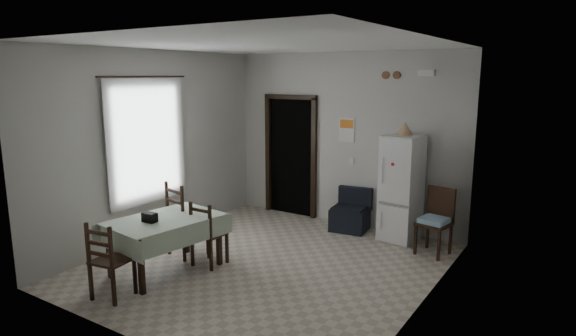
# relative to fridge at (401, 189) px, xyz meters

# --- Properties ---
(ground) EXTENTS (4.50, 4.50, 0.00)m
(ground) POSITION_rel_fridge_xyz_m (-1.14, -1.93, -0.82)
(ground) COLOR #BCAE9A
(ground) RESTS_ON ground
(ceiling) EXTENTS (4.20, 4.50, 0.02)m
(ceiling) POSITION_rel_fridge_xyz_m (-1.14, -1.93, 2.08)
(ceiling) COLOR white
(ceiling) RESTS_ON ground
(wall_back) EXTENTS (4.20, 0.02, 2.90)m
(wall_back) POSITION_rel_fridge_xyz_m (-1.14, 0.32, 0.63)
(wall_back) COLOR beige
(wall_back) RESTS_ON ground
(wall_front) EXTENTS (4.20, 0.02, 2.90)m
(wall_front) POSITION_rel_fridge_xyz_m (-1.14, -4.18, 0.63)
(wall_front) COLOR beige
(wall_front) RESTS_ON ground
(wall_left) EXTENTS (0.02, 4.50, 2.90)m
(wall_left) POSITION_rel_fridge_xyz_m (-3.24, -1.93, 0.63)
(wall_left) COLOR beige
(wall_left) RESTS_ON ground
(wall_right) EXTENTS (0.02, 4.50, 2.90)m
(wall_right) POSITION_rel_fridge_xyz_m (0.96, -1.93, 0.63)
(wall_right) COLOR beige
(wall_right) RESTS_ON ground
(doorway) EXTENTS (1.06, 0.52, 2.22)m
(doorway) POSITION_rel_fridge_xyz_m (-2.19, 0.52, 0.24)
(doorway) COLOR black
(doorway) RESTS_ON ground
(window_recess) EXTENTS (0.10, 1.20, 1.60)m
(window_recess) POSITION_rel_fridge_xyz_m (-3.29, -2.13, 0.73)
(window_recess) COLOR silver
(window_recess) RESTS_ON ground
(curtain) EXTENTS (0.02, 1.45, 1.85)m
(curtain) POSITION_rel_fridge_xyz_m (-3.18, -2.13, 0.73)
(curtain) COLOR silver
(curtain) RESTS_ON ground
(curtain_rod) EXTENTS (0.02, 1.60, 0.02)m
(curtain_rod) POSITION_rel_fridge_xyz_m (-3.17, -2.13, 1.68)
(curtain_rod) COLOR black
(curtain_rod) RESTS_ON ground
(calendar) EXTENTS (0.28, 0.02, 0.40)m
(calendar) POSITION_rel_fridge_xyz_m (-1.09, 0.31, 0.80)
(calendar) COLOR white
(calendar) RESTS_ON ground
(calendar_image) EXTENTS (0.24, 0.01, 0.14)m
(calendar_image) POSITION_rel_fridge_xyz_m (-1.09, 0.30, 0.90)
(calendar_image) COLOR orange
(calendar_image) RESTS_ON ground
(light_switch) EXTENTS (0.08, 0.02, 0.12)m
(light_switch) POSITION_rel_fridge_xyz_m (-0.99, 0.31, 0.28)
(light_switch) COLOR beige
(light_switch) RESTS_ON ground
(vent_left) EXTENTS (0.12, 0.03, 0.12)m
(vent_left) POSITION_rel_fridge_xyz_m (-0.44, 0.30, 1.70)
(vent_left) COLOR brown
(vent_left) RESTS_ON ground
(vent_right) EXTENTS (0.12, 0.03, 0.12)m
(vent_right) POSITION_rel_fridge_xyz_m (-0.26, 0.30, 1.70)
(vent_right) COLOR brown
(vent_right) RESTS_ON ground
(emergency_light) EXTENTS (0.25, 0.07, 0.09)m
(emergency_light) POSITION_rel_fridge_xyz_m (0.21, 0.28, 1.73)
(emergency_light) COLOR white
(emergency_light) RESTS_ON ground
(fridge) EXTENTS (0.59, 0.59, 1.63)m
(fridge) POSITION_rel_fridge_xyz_m (0.00, 0.00, 0.00)
(fridge) COLOR white
(fridge) RESTS_ON ground
(tan_cone) EXTENTS (0.26, 0.26, 0.20)m
(tan_cone) POSITION_rel_fridge_xyz_m (0.00, 0.03, 0.92)
(tan_cone) COLOR tan
(tan_cone) RESTS_ON fridge
(navy_seat) EXTENTS (0.63, 0.62, 0.69)m
(navy_seat) POSITION_rel_fridge_xyz_m (-0.85, 0.00, -0.47)
(navy_seat) COLOR black
(navy_seat) RESTS_ON ground
(corner_chair) EXTENTS (0.48, 0.48, 0.95)m
(corner_chair) POSITION_rel_fridge_xyz_m (0.62, -0.35, -0.34)
(corner_chair) COLOR black
(corner_chair) RESTS_ON ground
(dining_table) EXTENTS (1.09, 1.49, 0.71)m
(dining_table) POSITION_rel_fridge_xyz_m (-2.13, -2.82, -0.46)
(dining_table) COLOR #B2C6A9
(dining_table) RESTS_ON ground
(black_bag) EXTENTS (0.19, 0.12, 0.12)m
(black_bag) POSITION_rel_fridge_xyz_m (-2.17, -3.03, -0.04)
(black_bag) COLOR black
(black_bag) RESTS_ON dining_table
(dining_chair_far_left) EXTENTS (0.54, 0.54, 1.07)m
(dining_chair_far_left) POSITION_rel_fridge_xyz_m (-2.32, -2.23, -0.28)
(dining_chair_far_left) COLOR black
(dining_chair_far_left) RESTS_ON ground
(dining_chair_far_right) EXTENTS (0.39, 0.39, 0.89)m
(dining_chair_far_right) POSITION_rel_fridge_xyz_m (-1.80, -2.35, -0.37)
(dining_chair_far_right) COLOR black
(dining_chair_far_right) RESTS_ON ground
(dining_chair_near_head) EXTENTS (0.45, 0.45, 0.92)m
(dining_chair_near_head) POSITION_rel_fridge_xyz_m (-2.08, -3.69, -0.36)
(dining_chair_near_head) COLOR black
(dining_chair_near_head) RESTS_ON ground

